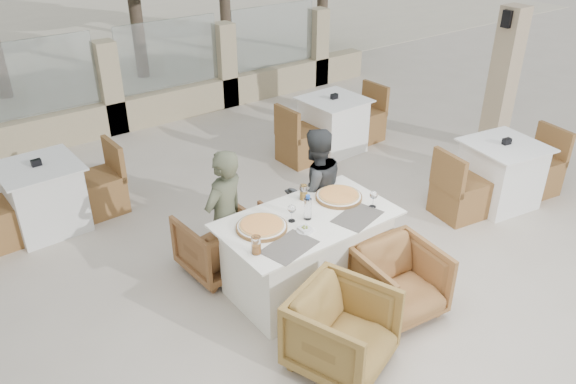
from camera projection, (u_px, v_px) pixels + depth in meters
ground at (307, 290)px, 5.34m from camera, size 80.00×80.00×0.00m
perimeter_wall_far at (109, 82)px, 8.33m from camera, size 10.00×0.34×1.60m
lantern_pillar at (503, 80)px, 7.74m from camera, size 0.34×0.34×2.00m
dining_table at (307, 253)px, 5.20m from camera, size 1.60×0.90×0.77m
placemat_near_left at (289, 247)px, 4.61m from camera, size 0.51×0.40×0.00m
placemat_near_right at (358, 217)px, 5.02m from camera, size 0.51×0.41×0.00m
pizza_left at (262, 226)px, 4.84m from camera, size 0.47×0.47×0.06m
pizza_right at (339, 196)px, 5.30m from camera, size 0.57×0.57×0.06m
water_bottle at (308, 207)px, 4.94m from camera, size 0.07×0.07×0.24m
wine_glass_centre at (292, 212)px, 4.92m from camera, size 0.08×0.08×0.18m
wine_glass_corner at (373, 198)px, 5.13m from camera, size 0.09×0.09×0.18m
beer_glass_left at (256, 245)px, 4.50m from camera, size 0.08×0.08×0.16m
beer_glass_right at (304, 192)px, 5.27m from camera, size 0.07×0.07×0.15m
olive_dish at (305, 229)px, 4.81m from camera, size 0.14×0.14×0.04m
armchair_far_left at (218, 243)px, 5.48m from camera, size 0.70×0.72×0.62m
armchair_far_right at (296, 225)px, 5.83m from camera, size 0.59×0.61×0.55m
armchair_near_left at (342, 331)px, 4.37m from camera, size 0.93×0.94×0.67m
armchair_near_right at (399, 281)px, 4.94m from camera, size 0.75×0.77×0.64m
diner_left at (225, 218)px, 5.17m from camera, size 0.58×0.48×1.37m
diner_right at (315, 191)px, 5.66m from camera, size 0.72×0.60×1.33m
bg_table_a at (45, 197)px, 6.12m from camera, size 1.67×0.87×0.77m
bg_table_b at (333, 125)px, 7.94m from camera, size 1.67×0.88×0.77m
bg_table_c at (500, 174)px, 6.60m from camera, size 1.75×1.06×0.77m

